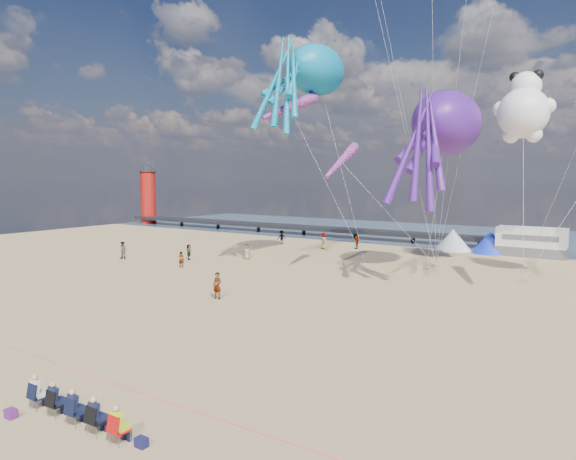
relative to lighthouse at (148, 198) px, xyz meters
The scene contains 29 objects.
ground 71.36m from the lighthouse, 38.16° to the right, with size 120.00×120.00×0.00m, color tan.
water 57.25m from the lighthouse, 11.11° to the left, with size 120.00×120.00×0.00m, color #354E66.
pier 28.22m from the lighthouse, ahead, with size 60.00×3.00×0.50m, color black.
lighthouse is the anchor object (origin of this frame).
motorhome_0 62.20m from the lighthouse, ahead, with size 6.60×2.50×3.00m, color silver.
tent_white 54.25m from the lighthouse, ahead, with size 4.00×4.00×2.40m, color white.
tent_blue 58.23m from the lighthouse, ahead, with size 4.00×4.00×2.40m, color #1933CC.
spectator_row 75.70m from the lighthouse, 43.33° to the right, with size 6.10×0.90×1.30m, color black, non-canonical shape.
cooler_purple 74.71m from the lighthouse, 45.08° to the right, with size 0.40×0.30×0.32m, color #571C69.
cooler_navy 77.69m from the lighthouse, 41.73° to the right, with size 0.38×0.28×0.30m, color #151843.
rope_line 74.55m from the lighthouse, 41.19° to the right, with size 0.03×0.03×34.00m, color #F2338C.
standing_person 59.40m from the lighthouse, 37.25° to the right, with size 0.66×0.43×1.81m, color tan.
beachgoer_0 44.48m from the lighthouse, 29.30° to the right, with size 0.56×0.37×1.53m, color #7F6659.
beachgoer_1 40.23m from the lighthouse, 45.12° to the right, with size 0.86×0.56×1.76m, color #7F6659.
beachgoer_2 36.80m from the lighthouse, 16.33° to the right, with size 0.83×0.64×1.70m, color #7F6659.
beachgoer_3 45.58m from the lighthouse, 11.38° to the right, with size 1.09×0.63×1.69m, color #7F6659.
beachgoer_4 42.40m from the lighthouse, 36.35° to the right, with size 0.89×0.37×1.53m, color #7F6659.
beachgoer_5 46.55m from the lighthouse, 38.05° to the right, with size 1.39×0.44×1.50m, color #7F6659.
beachgoer_6 42.98m from the lighthouse, 14.83° to the right, with size 0.68×0.44×1.86m, color #7F6659.
sandbag_a 52.18m from the lighthouse, 18.88° to the right, with size 0.50×0.35×0.22m, color gray.
sandbag_b 58.35m from the lighthouse, 17.52° to the right, with size 0.50×0.35×0.22m, color gray.
sandbag_c 66.49m from the lighthouse, 16.54° to the right, with size 0.50×0.35×0.22m, color gray.
sandbag_d 64.65m from the lighthouse, 12.78° to the right, with size 0.50×0.35×0.22m, color gray.
sandbag_e 58.02m from the lighthouse, 15.64° to the right, with size 0.50×0.35×0.22m, color gray.
kite_octopus_teal 51.81m from the lighthouse, 23.94° to the right, with size 4.11×9.58×10.95m, color #087CA3, non-canonical shape.
kite_octopus_purple 61.29m from the lighthouse, 18.86° to the right, with size 4.42×10.31×11.78m, color #46197F, non-canonical shape.
kite_panda 64.58m from the lighthouse, 13.00° to the right, with size 5.06×4.76×7.14m, color white, non-canonical shape.
windsock_left 52.34m from the lighthouse, 28.11° to the right, with size 1.10×6.75×6.75m, color red, non-canonical shape.
windsock_right 55.60m from the lighthouse, 25.30° to the right, with size 0.90×5.49×5.49m, color red, non-canonical shape.
Camera 1 is at (13.81, -17.63, 8.25)m, focal length 32.00 mm.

